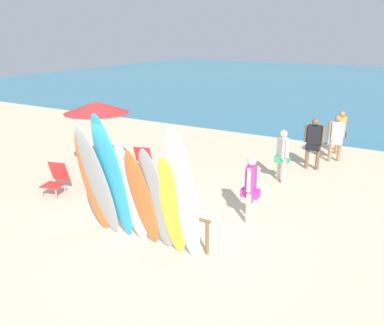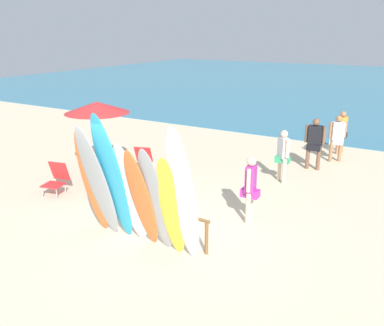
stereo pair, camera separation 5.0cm
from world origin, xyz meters
The scene contains 20 objects.
ground centered at (0.00, 14.00, 0.00)m, with size 60.00×60.00×0.00m, color beige.
ocean_water centered at (0.00, 29.26, 0.01)m, with size 60.00×40.00×0.02m, color teal.
surfboard_rack centered at (0.00, 0.00, 0.55)m, with size 2.67×0.07×0.71m.
surfboard_orange_0 centered at (-1.08, -0.50, 1.16)m, with size 0.48×0.08×2.38m, color orange.
surfboard_grey_1 centered at (-0.83, -0.59, 1.22)m, with size 0.57×0.07×2.54m, color #999EA3.
surfboard_teal_2 centered at (-0.48, -0.55, 1.36)m, with size 0.53×0.08×2.80m, color #289EC6.
surfboard_white_3 centered at (-0.15, -0.45, 1.08)m, with size 0.58×0.08×2.22m, color white.
surfboard_orange_4 centered at (0.16, -0.50, 1.06)m, with size 0.47×0.08×2.20m, color orange.
surfboard_grey_5 centered at (0.48, -0.48, 1.09)m, with size 0.54×0.06×2.25m, color #999EA3.
surfboard_yellow_6 centered at (0.81, -0.49, 1.03)m, with size 0.47×0.06×2.12m, color yellow.
surfboard_white_7 centered at (1.11, -0.55, 1.33)m, with size 0.51×0.08×2.71m, color white.
beachgoer_by_water centered at (1.41, 1.74, 0.86)m, with size 0.39×0.56×1.50m.
beachgoer_photographing centered at (1.66, 6.06, 0.91)m, with size 0.60×0.26×1.59m.
beachgoer_midbeach centered at (1.21, 4.50, 0.86)m, with size 0.42×0.43×1.49m.
beachgoer_near_rack centered at (2.01, 8.29, 0.85)m, with size 0.38×0.54×1.48m.
beachgoer_strolling centered at (2.08, 7.22, 0.88)m, with size 0.49×0.38×1.52m.
beach_chair_red centered at (-2.71, 1.55, 0.43)m, with size 0.75×0.86×0.80m.
beach_chair_blue centered at (-2.57, 3.04, 0.43)m, with size 0.70×0.83×0.81m.
beach_chair_striped centered at (-3.54, 0.68, 0.43)m, with size 0.64×0.74×0.84m.
beach_umbrella centered at (-3.61, 2.41, 2.00)m, with size 1.83×1.83×2.16m.
Camera 2 is at (4.52, -6.00, 4.03)m, focal length 37.90 mm.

